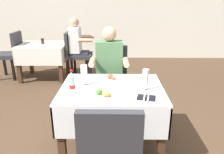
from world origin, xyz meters
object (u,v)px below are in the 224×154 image
at_px(cola_bottle_primary, 72,84).
at_px(background_table_tumbler, 43,41).
at_px(chair_far_diner_seat, 113,76).
at_px(seated_diner_far, 109,68).
at_px(plate_far_diner, 111,78).
at_px(background_chair_left, 11,52).
at_px(plate_near_camera, 104,94).
at_px(napkin_cutlery_set, 146,98).
at_px(background_dining_table, 44,53).
at_px(beer_glass_left, 84,75).
at_px(main_dining_table, 112,102).
at_px(background_chair_right, 76,52).
at_px(chair_near_camera_side, 110,152).
at_px(beer_glass_middle, 145,80).
at_px(background_patron, 78,45).

distance_m(cola_bottle_primary, background_table_tumbler, 2.73).
relative_size(chair_far_diner_seat, seated_diner_far, 0.77).
height_order(plate_far_diner, background_chair_left, background_chair_left).
relative_size(plate_near_camera, napkin_cutlery_set, 1.20).
relative_size(plate_far_diner, cola_bottle_primary, 0.99).
xyz_separation_m(plate_far_diner, background_dining_table, (-1.43, 2.04, -0.20)).
bearing_deg(chair_far_diner_seat, beer_glass_left, -111.29).
xyz_separation_m(main_dining_table, cola_bottle_primary, (-0.38, -0.17, 0.28)).
xyz_separation_m(cola_bottle_primary, background_dining_table, (-1.06, 2.44, -0.29)).
bearing_deg(plate_far_diner, background_table_tumbler, 124.46).
xyz_separation_m(main_dining_table, background_dining_table, (-1.45, 2.28, -0.01)).
xyz_separation_m(plate_far_diner, background_chair_right, (-0.75, 2.04, -0.19)).
bearing_deg(seated_diner_far, main_dining_table, -86.42).
xyz_separation_m(chair_near_camera_side, background_dining_table, (-1.45, 3.10, -0.02)).
xyz_separation_m(chair_far_diner_seat, beer_glass_left, (-0.30, -0.76, 0.28)).
relative_size(plate_near_camera, beer_glass_left, 1.05).
height_order(beer_glass_middle, background_table_tumbler, beer_glass_middle).
xyz_separation_m(main_dining_table, chair_near_camera_side, (0.00, -0.82, 0.00)).
bearing_deg(chair_far_diner_seat, background_patron, 116.22).
relative_size(napkin_cutlery_set, background_table_tumbler, 1.78).
relative_size(chair_near_camera_side, cola_bottle_primary, 3.95).
distance_m(main_dining_table, cola_bottle_primary, 0.50).
relative_size(seated_diner_far, background_chair_right, 1.30).
distance_m(main_dining_table, background_chair_right, 2.40).
xyz_separation_m(beer_glass_left, background_dining_table, (-1.15, 2.21, -0.30)).
distance_m(beer_glass_middle, background_patron, 2.57).
bearing_deg(background_table_tumbler, napkin_cutlery_set, -55.48).
bearing_deg(cola_bottle_primary, background_chair_left, 125.48).
relative_size(chair_near_camera_side, beer_glass_left, 4.32).
distance_m(beer_glass_middle, background_table_tumbler, 3.01).
distance_m(background_dining_table, background_chair_right, 0.68).
height_order(plate_near_camera, background_patron, background_patron).
bearing_deg(background_patron, beer_glass_middle, -65.77).
bearing_deg(plate_near_camera, background_chair_left, 129.49).
bearing_deg(seated_diner_far, background_patron, 113.25).
bearing_deg(plate_far_diner, beer_glass_middle, -40.46).
xyz_separation_m(beer_glass_middle, cola_bottle_primary, (-0.72, -0.10, -0.00)).
relative_size(chair_far_diner_seat, background_table_tumbler, 8.82).
distance_m(beer_glass_middle, background_chair_right, 2.61).
bearing_deg(main_dining_table, napkin_cutlery_set, -38.37).
bearing_deg(chair_near_camera_side, plate_far_diner, 90.83).
bearing_deg(background_chair_left, beer_glass_middle, -43.56).
bearing_deg(background_table_tumbler, background_patron, -4.97).
bearing_deg(beer_glass_middle, background_chair_right, 115.22).
bearing_deg(background_table_tumbler, plate_near_camera, -61.47).
xyz_separation_m(main_dining_table, beer_glass_left, (-0.30, 0.06, 0.29)).
bearing_deg(plate_near_camera, seated_diner_far, 88.47).
distance_m(chair_near_camera_side, cola_bottle_primary, 0.81).
height_order(beer_glass_middle, background_chair_left, background_chair_left).
bearing_deg(chair_near_camera_side, background_dining_table, 115.00).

